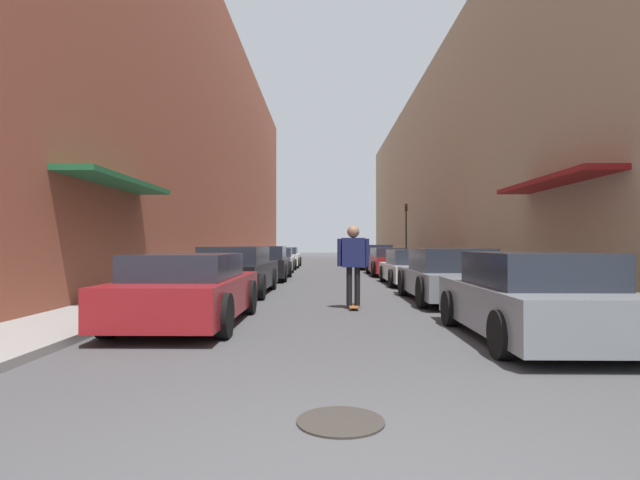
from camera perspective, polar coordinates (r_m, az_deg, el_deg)
ground at (r=23.96m, az=1.09°, el=-3.86°), size 117.21×117.21×0.00m
curb_strip_left at (r=29.61m, az=-8.18°, el=-3.09°), size 1.80×53.28×0.12m
curb_strip_right at (r=29.69m, az=10.08°, el=-3.08°), size 1.80×53.28×0.12m
building_row_left at (r=30.69m, az=-13.61°, el=10.42°), size 4.90×53.28×14.42m
building_row_right at (r=30.58m, az=15.47°, el=7.61°), size 4.90×53.28×11.41m
parked_car_left_0 at (r=9.07m, az=-14.80°, el=-5.52°), size 1.95×4.25×1.25m
parked_car_left_1 at (r=14.23m, az=-9.52°, el=-3.53°), size 1.92×4.70×1.34m
parked_car_left_2 at (r=20.00m, az=-6.38°, el=-2.67°), size 1.99×4.49×1.33m
parked_car_left_3 at (r=25.82m, az=-4.94°, el=-2.31°), size 1.87×4.16×1.21m
parked_car_left_4 at (r=30.72m, az=-4.20°, el=-2.00°), size 2.07×4.50×1.22m
parked_car_right_0 at (r=7.99m, az=23.01°, el=-6.15°), size 1.92×4.07×1.29m
parked_car_right_1 at (r=12.69m, az=14.49°, el=-3.98°), size 2.00×4.35×1.31m
parked_car_right_2 at (r=17.69m, az=10.57°, el=-3.15°), size 1.98×4.11×1.22m
parked_car_right_3 at (r=22.84m, az=8.03°, el=-2.47°), size 1.96×4.44×1.24m
parked_car_right_4 at (r=28.47m, az=6.39°, el=-2.00°), size 2.01×4.06×1.37m
skateboarder at (r=10.90m, az=3.82°, el=-2.00°), size 0.70×0.78×1.82m
manhole_cover at (r=4.20m, az=2.36°, el=-20.01°), size 0.70×0.70×0.02m
traffic_light at (r=31.57m, az=9.82°, el=1.42°), size 0.16×0.22×3.81m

